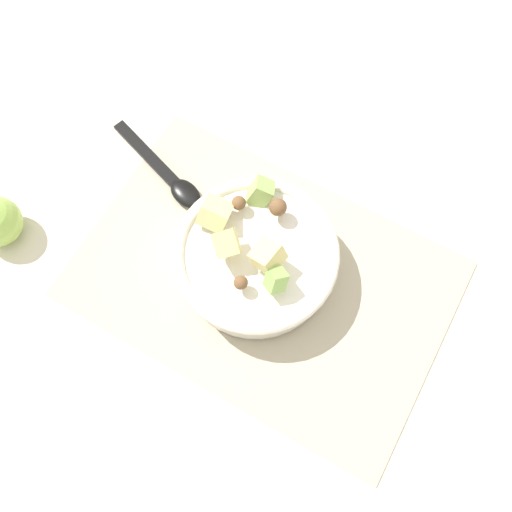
{
  "coord_description": "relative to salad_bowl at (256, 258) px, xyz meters",
  "views": [
    {
      "loc": [
        0.12,
        -0.24,
        0.77
      ],
      "look_at": [
        -0.02,
        0.01,
        0.05
      ],
      "focal_mm": 39.73,
      "sensor_mm": 36.0,
      "label": 1
    }
  ],
  "objects": [
    {
      "name": "serving_spoon",
      "position": [
        -0.18,
        0.06,
        -0.03
      ],
      "size": [
        0.19,
        0.09,
        0.01
      ],
      "color": "black",
      "rests_on": "placemat"
    },
    {
      "name": "salad_bowl",
      "position": [
        0.0,
        0.0,
        0.0
      ],
      "size": [
        0.23,
        0.23,
        0.11
      ],
      "color": "white",
      "rests_on": "placemat"
    },
    {
      "name": "placemat",
      "position": [
        0.02,
        -0.01,
        -0.04
      ],
      "size": [
        0.52,
        0.35,
        0.01
      ],
      "primitive_type": "cube",
      "color": "#BCB299",
      "rests_on": "ground_plane"
    },
    {
      "name": "ground_plane",
      "position": [
        0.02,
        -0.01,
        -0.05
      ],
      "size": [
        2.4,
        2.4,
        0.0
      ],
      "primitive_type": "plane",
      "color": "silver"
    }
  ]
}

